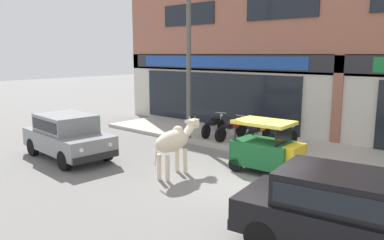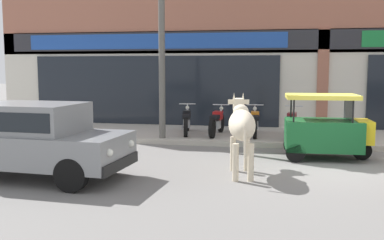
{
  "view_description": "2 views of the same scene",
  "coord_description": "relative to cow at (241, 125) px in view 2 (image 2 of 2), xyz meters",
  "views": [
    {
      "loc": [
        4.97,
        -8.3,
        3.41
      ],
      "look_at": [
        -3.17,
        1.0,
        1.22
      ],
      "focal_mm": 35.0,
      "sensor_mm": 36.0,
      "label": 1
    },
    {
      "loc": [
        -1.46,
        -9.8,
        2.14
      ],
      "look_at": [
        -3.51,
        1.0,
        0.86
      ],
      "focal_mm": 42.0,
      "sensor_mm": 36.0,
      "label": 2
    }
  ],
  "objects": [
    {
      "name": "motorcycle_0",
      "position": [
        -2.0,
        4.37,
        -0.48
      ],
      "size": [
        0.55,
        1.8,
        0.88
      ],
      "color": "black",
      "rests_on": "sidewalk"
    },
    {
      "name": "shop_building",
      "position": [
        2.15,
        6.7,
        3.16
      ],
      "size": [
        23.0,
        1.4,
        8.77
      ],
      "color": "#9E604C",
      "rests_on": "ground"
    },
    {
      "name": "motorcycle_2",
      "position": [
        0.05,
        4.39,
        -0.48
      ],
      "size": [
        0.52,
        1.81,
        0.88
      ],
      "color": "black",
      "rests_on": "sidewalk"
    },
    {
      "name": "ground_plane",
      "position": [
        2.14,
        0.93,
        -1.01
      ],
      "size": [
        90.0,
        90.0,
        0.0
      ],
      "primitive_type": "plane",
      "color": "slate"
    },
    {
      "name": "motorcycle_1",
      "position": [
        -1.06,
        4.28,
        -0.48
      ],
      "size": [
        0.52,
        1.81,
        0.88
      ],
      "color": "black",
      "rests_on": "sidewalk"
    },
    {
      "name": "car_2",
      "position": [
        -3.91,
        -1.03,
        -0.19
      ],
      "size": [
        3.7,
        1.85,
        1.46
      ],
      "color": "black",
      "rests_on": "ground"
    },
    {
      "name": "sidewalk",
      "position": [
        2.14,
        4.79,
        -0.93
      ],
      "size": [
        19.0,
        3.31,
        0.14
      ],
      "primitive_type": "cube",
      "color": "#B7AFA3",
      "rests_on": "ground"
    },
    {
      "name": "motorcycle_3",
      "position": [
        1.1,
        4.23,
        -0.48
      ],
      "size": [
        0.57,
        1.81,
        0.88
      ],
      "color": "black",
      "rests_on": "sidewalk"
    },
    {
      "name": "auto_rickshaw",
      "position": [
        1.83,
        1.97,
        -0.35
      ],
      "size": [
        2.01,
        1.22,
        1.52
      ],
      "color": "black",
      "rests_on": "ground"
    },
    {
      "name": "utility_pole",
      "position": [
        -2.51,
        3.43,
        2.04
      ],
      "size": [
        0.18,
        0.18,
        5.81
      ],
      "primitive_type": "cylinder",
      "color": "#595651",
      "rests_on": "sidewalk"
    },
    {
      "name": "cow",
      "position": [
        0.0,
        0.0,
        0.0
      ],
      "size": [
        0.75,
        2.14,
        1.61
      ],
      "color": "beige",
      "rests_on": "ground"
    }
  ]
}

